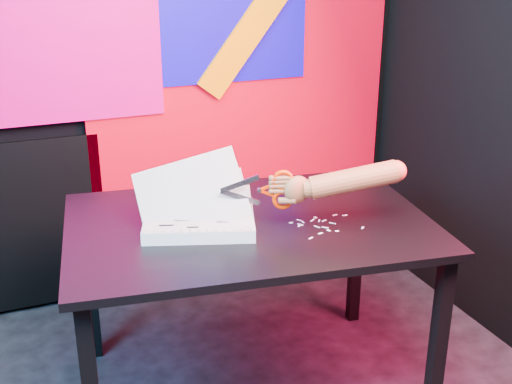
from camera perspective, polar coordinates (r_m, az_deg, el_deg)
name	(u,v)px	position (r m, az deg, el deg)	size (l,w,h in m)	color
room	(213,96)	(1.67, -3.87, 8.50)	(3.01, 3.01, 2.71)	black
backdrop	(129,114)	(3.15, -11.18, 6.81)	(2.88, 0.05, 2.08)	red
work_table	(249,240)	(2.43, -0.62, -4.26)	(1.45, 1.07, 0.75)	black
printout_stack	(199,220)	(2.34, -5.07, -2.51)	(0.47, 0.40, 0.30)	beige
scissors	(278,190)	(2.29, 1.95, 0.18)	(0.25, 0.10, 0.15)	#B5B8C2
hand_forearm	(344,181)	(2.31, 7.81, 0.96)	(0.46, 0.20, 0.16)	brown
paper_clippings	(319,224)	(2.38, 5.60, -2.86)	(0.24, 0.17, 0.00)	silver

